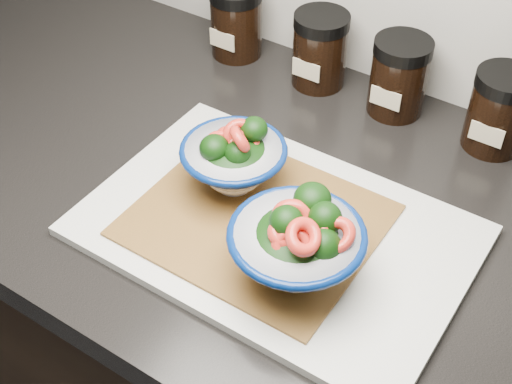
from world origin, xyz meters
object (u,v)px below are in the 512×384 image
Objects in this scene: cutting_board at (276,230)px; bowl_left at (234,159)px; spice_jar_c at (399,77)px; spice_jar_b at (320,50)px; spice_jar_d at (499,111)px; bowl_right at (298,245)px; spice_jar_a at (236,21)px.

cutting_board is 0.10m from bowl_left.
spice_jar_b is at bearing 180.00° from spice_jar_c.
bowl_left reaches higher than spice_jar_d.
bowl_right reaches higher than bowl_left.
bowl_left is 0.29m from spice_jar_c.
spice_jar_b reaches higher than cutting_board.
spice_jar_b is at bearing 116.29° from bowl_right.
spice_jar_a is 1.00× the size of spice_jar_c.
spice_jar_d is (0.42, 0.00, 0.00)m from spice_jar_a.
bowl_right is 0.36m from spice_jar_c.
spice_jar_b is (0.15, 0.00, 0.00)m from spice_jar_a.
spice_jar_c is at bearing 180.00° from spice_jar_d.
spice_jar_a is 1.00× the size of spice_jar_b.
bowl_right is (0.14, -0.08, 0.01)m from bowl_left.
spice_jar_b and spice_jar_c have the same top height.
spice_jar_c is 1.00× the size of spice_jar_d.
bowl_left is at bearing -55.91° from spice_jar_a.
spice_jar_b is at bearing 97.48° from bowl_left.
bowl_left reaches higher than spice_jar_c.
spice_jar_b is 1.00× the size of spice_jar_d.
cutting_board is 0.31m from spice_jar_c.
spice_jar_c is (0.13, 0.00, 0.00)m from spice_jar_b.
spice_jar_b is at bearing 111.00° from cutting_board.
bowl_right is at bearing -82.09° from spice_jar_c.
bowl_left is at bearing 149.26° from bowl_right.
spice_jar_c is at bearing 0.00° from spice_jar_a.
bowl_right is (0.06, -0.05, 0.06)m from cutting_board.
spice_jar_b is (-0.12, 0.31, 0.05)m from cutting_board.
cutting_board is 3.98× the size of spice_jar_c.
bowl_right is at bearing -63.71° from spice_jar_b.
bowl_right is 0.48m from spice_jar_a.
cutting_board is at bearing -69.00° from spice_jar_b.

